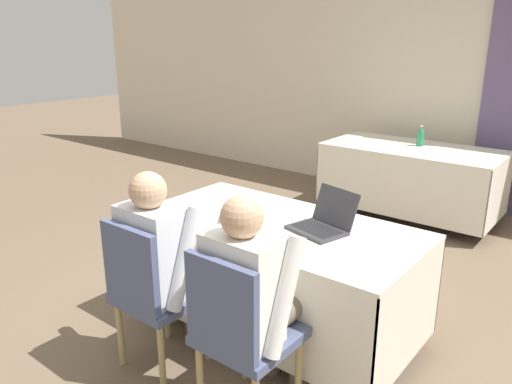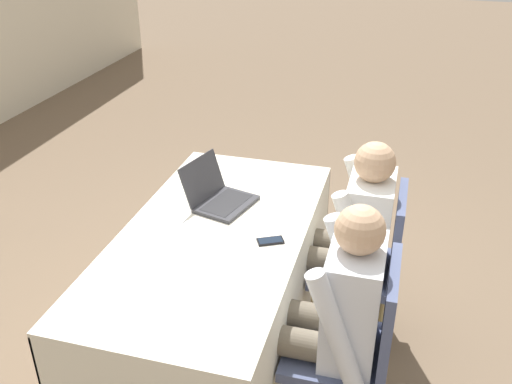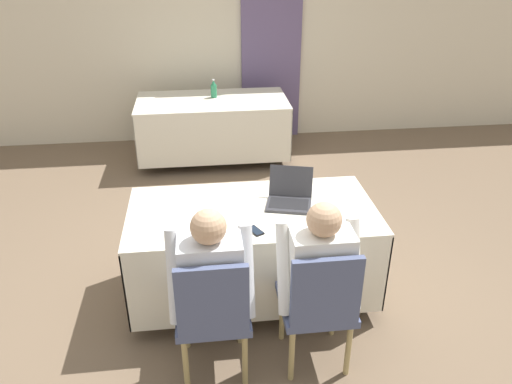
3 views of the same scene
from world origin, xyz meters
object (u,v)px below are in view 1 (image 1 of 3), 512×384
person_checkered_shirt (163,257)px  person_white_shirt (253,292)px  water_bottle (421,137)px  laptop (322,223)px  chair_near_left (151,290)px  cell_phone (246,236)px  chair_near_right (239,330)px

person_checkered_shirt → person_white_shirt: 0.64m
person_white_shirt → water_bottle: bearing=-82.0°
person_checkered_shirt → person_white_shirt: bearing=-180.0°
laptop → chair_near_left: (-0.59, -0.81, -0.29)m
chair_near_left → cell_phone: bearing=-123.8°
laptop → chair_near_left: size_ratio=0.42×
chair_near_right → person_white_shirt: bearing=-90.0°
water_bottle → chair_near_right: water_bottle is taller
chair_near_left → person_checkered_shirt: bearing=-90.0°
water_bottle → laptop: bearing=-80.9°
cell_phone → chair_near_right: bearing=-81.5°
chair_near_right → person_checkered_shirt: (-0.64, 0.10, 0.16)m
chair_near_right → chair_near_left: bearing=0.0°
cell_phone → person_checkered_shirt: 0.47m
cell_phone → person_white_shirt: (0.33, -0.35, -0.09)m
laptop → chair_near_left: bearing=-111.3°
chair_near_left → person_white_shirt: (0.64, 0.10, 0.16)m
cell_phone → water_bottle: water_bottle is taller
cell_phone → chair_near_left: (-0.30, -0.46, -0.25)m
person_checkered_shirt → person_white_shirt: (0.64, 0.00, 0.00)m
chair_near_right → cell_phone: bearing=-54.0°
person_checkered_shirt → chair_near_left: bearing=90.0°
chair_near_left → chair_near_right: 0.64m
chair_near_left → person_white_shirt: size_ratio=0.78×
cell_phone → water_bottle: (-0.13, 2.98, 0.09)m
water_bottle → chair_near_left: size_ratio=0.24×
water_bottle → chair_near_right: 3.48m
water_bottle → person_white_shirt: bearing=-82.0°
person_white_shirt → laptop: bearing=-86.4°
cell_phone → person_white_shirt: bearing=-74.3°
person_white_shirt → chair_near_right: bearing=90.0°
laptop → person_checkered_shirt: bearing=-115.1°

